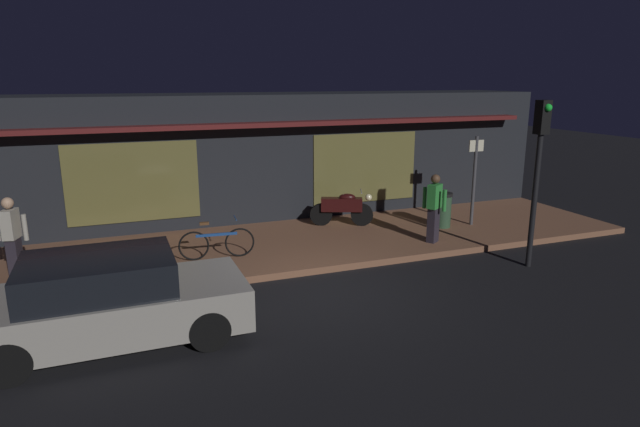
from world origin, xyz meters
TOP-DOWN VIEW (x-y plane):
  - ground_plane at (0.00, 0.00)m, footprint 60.00×60.00m
  - sidewalk_slab at (0.00, 3.00)m, footprint 18.00×4.00m
  - storefront_building at (0.00, 6.39)m, footprint 18.00×3.30m
  - motorcycle at (2.05, 3.92)m, footprint 1.62×0.84m
  - bicycle_parked at (-1.64, 2.37)m, footprint 1.66×0.42m
  - person_photographer at (-5.58, 2.49)m, footprint 0.61×0.43m
  - person_bystander at (3.49, 1.74)m, footprint 0.44×0.57m
  - sign_post at (5.35, 2.75)m, footprint 0.44×0.09m
  - trash_bin at (4.48, 2.84)m, footprint 0.48×0.48m
  - traffic_light_pole at (4.75, -0.17)m, footprint 0.24×0.33m
  - parked_car_near at (-3.87, -0.68)m, footprint 4.11×1.81m

SIDE VIEW (x-z plane):
  - ground_plane at x=0.00m, z-range 0.00..0.00m
  - sidewalk_slab at x=0.00m, z-range 0.00..0.15m
  - bicycle_parked at x=-1.64m, z-range 0.05..0.96m
  - trash_bin at x=4.48m, z-range 0.16..1.09m
  - motorcycle at x=2.05m, z-range 0.16..1.13m
  - parked_car_near at x=-3.87m, z-range -0.01..1.41m
  - person_photographer at x=-5.58m, z-range 0.19..1.86m
  - person_bystander at x=3.49m, z-range 0.19..1.86m
  - sign_post at x=5.35m, z-range 0.31..2.71m
  - storefront_building at x=0.00m, z-range 0.00..3.60m
  - traffic_light_pole at x=4.75m, z-range 0.68..4.28m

